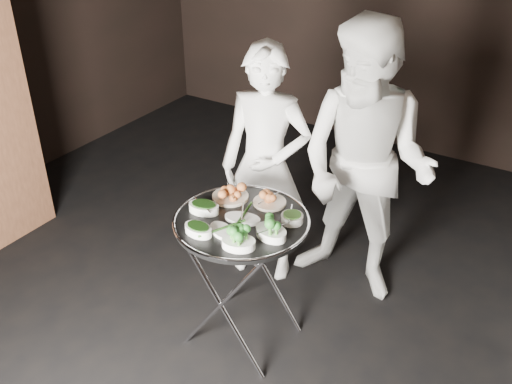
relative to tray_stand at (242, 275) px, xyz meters
The scene contains 14 objects.
tray_stand is the anchor object (origin of this frame).
serving_tray 0.37m from the tray_stand, 63.43° to the right, with size 0.75×0.75×0.04m.
potato_plate_a 0.48m from the tray_stand, 138.96° to the left, with size 0.21×0.21×0.08m.
potato_plate_b 0.47m from the tray_stand, 78.29° to the left, with size 0.19×0.19×0.07m.
greens_bowl 0.50m from the tray_stand, 26.62° to the left, with size 0.12×0.12×0.07m.
asparagus_plate_a 0.40m from the tray_stand, 19.80° to the right, with size 0.22×0.15×0.04m.
asparagus_plate_b 0.43m from the tray_stand, 96.01° to the right, with size 0.21×0.17×0.04m.
spinach_bowl_a 0.47m from the tray_stand, 169.01° to the right, with size 0.19×0.14×0.07m.
spinach_bowl_b 0.49m from the tray_stand, 117.12° to the right, with size 0.17×0.12×0.07m.
broccoli_bowl_a 0.47m from the tray_stand, 14.21° to the right, with size 0.20×0.16×0.07m.
broccoli_bowl_b 0.49m from the tray_stand, 59.99° to the right, with size 0.20×0.18×0.07m.
serving_utensils 0.44m from the tray_stand, 76.29° to the left, with size 0.57×0.43×0.01m.
waiter_left 0.78m from the tray_stand, 110.21° to the left, with size 0.59×0.39×1.62m, color white.
waiter_right 1.00m from the tray_stand, 65.27° to the left, with size 0.89×0.69×1.82m, color white.
Camera 1 is at (1.29, -1.77, 2.54)m, focal length 40.00 mm.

